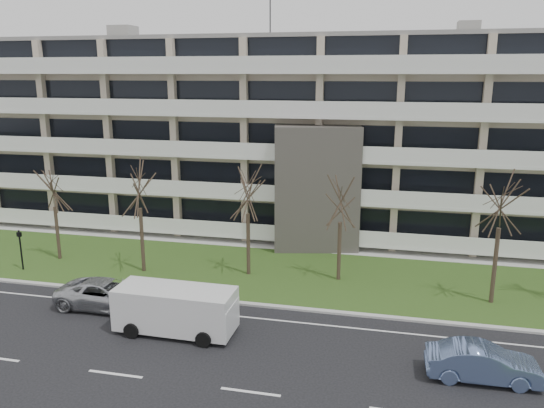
% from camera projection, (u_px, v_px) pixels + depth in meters
% --- Properties ---
extents(ground, '(160.00, 160.00, 0.00)m').
position_uv_depth(ground, '(251.00, 392.00, 21.45)').
color(ground, black).
rests_on(ground, ground).
extents(grass_verge, '(90.00, 10.00, 0.06)m').
position_uv_depth(grass_verge, '(303.00, 275.00, 33.75)').
color(grass_verge, '#304F1A').
rests_on(grass_verge, ground).
extents(curb, '(90.00, 0.35, 0.12)m').
position_uv_depth(curb, '(288.00, 308.00, 29.01)').
color(curb, '#B2B2AD').
rests_on(curb, ground).
extents(sidewalk, '(90.00, 2.00, 0.08)m').
position_uv_depth(sidewalk, '(315.00, 248.00, 38.96)').
color(sidewalk, '#B2B2AD').
rests_on(sidewalk, ground).
extents(lane_edge_line, '(90.00, 0.12, 0.01)m').
position_uv_depth(lane_edge_line, '(283.00, 321.00, 27.60)').
color(lane_edge_line, white).
rests_on(lane_edge_line, ground).
extents(apartment_building, '(60.50, 15.10, 18.75)m').
position_uv_depth(apartment_building, '(329.00, 135.00, 43.59)').
color(apartment_building, '#B9AB90').
rests_on(apartment_building, ground).
extents(silver_pickup, '(5.54, 2.56, 1.54)m').
position_uv_depth(silver_pickup, '(107.00, 294.00, 29.04)').
color(silver_pickup, '#B1B3B8').
rests_on(silver_pickup, ground).
extents(blue_sedan, '(4.69, 1.74, 1.53)m').
position_uv_depth(blue_sedan, '(483.00, 363.00, 22.17)').
color(blue_sedan, '#667DB1').
rests_on(blue_sedan, ground).
extents(white_van, '(5.97, 2.54, 2.30)m').
position_uv_depth(white_van, '(177.00, 306.00, 26.11)').
color(white_van, silver).
rests_on(white_van, ground).
extents(pedestrian_signal, '(0.30, 0.26, 2.73)m').
position_uv_depth(pedestrian_signal, '(20.00, 245.00, 34.28)').
color(pedestrian_signal, black).
rests_on(pedestrian_signal, ground).
extents(tree_1, '(3.34, 3.34, 6.69)m').
position_uv_depth(tree_1, '(53.00, 186.00, 35.52)').
color(tree_1, '#382B21').
rests_on(tree_1, ground).
extents(tree_2, '(3.79, 3.79, 7.59)m').
position_uv_depth(tree_2, '(139.00, 183.00, 33.08)').
color(tree_2, '#382B21').
rests_on(tree_2, ground).
extents(tree_3, '(3.60, 3.60, 7.21)m').
position_uv_depth(tree_3, '(248.00, 189.00, 32.60)').
color(tree_3, '#382B21').
rests_on(tree_3, ground).
extents(tree_4, '(3.34, 3.34, 6.69)m').
position_uv_depth(tree_4, '(341.00, 199.00, 31.80)').
color(tree_4, '#382B21').
rests_on(tree_4, ground).
extents(tree_5, '(3.92, 3.92, 7.85)m').
position_uv_depth(tree_5, '(502.00, 197.00, 28.28)').
color(tree_5, '#382B21').
rests_on(tree_5, ground).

